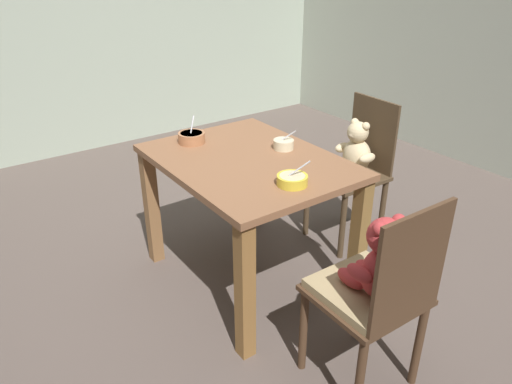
{
  "coord_description": "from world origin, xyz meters",
  "views": [
    {
      "loc": [
        1.89,
        -1.31,
        1.7
      ],
      "look_at": [
        0.0,
        0.05,
        0.53
      ],
      "focal_mm": 34.01,
      "sensor_mm": 36.0,
      "label": 1
    }
  ],
  "objects_px": {
    "teddy_chair_near_right": "(377,280)",
    "porridge_bowl_terracotta_near_left": "(192,137)",
    "porridge_bowl_cream_far_center": "(284,144)",
    "porridge_bowl_yellow_near_right": "(292,180)",
    "teddy_chair_far_center": "(355,160)",
    "dining_table": "(248,182)"
  },
  "relations": [
    {
      "from": "teddy_chair_near_right",
      "to": "porridge_bowl_terracotta_near_left",
      "type": "distance_m",
      "value": 1.31
    },
    {
      "from": "porridge_bowl_terracotta_near_left",
      "to": "porridge_bowl_cream_far_center",
      "type": "bearing_deg",
      "value": 43.66
    },
    {
      "from": "porridge_bowl_yellow_near_right",
      "to": "teddy_chair_near_right",
      "type": "bearing_deg",
      "value": -1.48
    },
    {
      "from": "dining_table",
      "to": "teddy_chair_far_center",
      "type": "bearing_deg",
      "value": 89.81
    },
    {
      "from": "teddy_chair_near_right",
      "to": "porridge_bowl_terracotta_near_left",
      "type": "bearing_deg",
      "value": 5.52
    },
    {
      "from": "teddy_chair_near_right",
      "to": "porridge_bowl_yellow_near_right",
      "type": "bearing_deg",
      "value": -0.23
    },
    {
      "from": "teddy_chair_far_center",
      "to": "porridge_bowl_terracotta_near_left",
      "type": "bearing_deg",
      "value": -20.47
    },
    {
      "from": "porridge_bowl_cream_far_center",
      "to": "porridge_bowl_yellow_near_right",
      "type": "relative_size",
      "value": 0.76
    },
    {
      "from": "dining_table",
      "to": "porridge_bowl_terracotta_near_left",
      "type": "height_order",
      "value": "porridge_bowl_terracotta_near_left"
    },
    {
      "from": "teddy_chair_far_center",
      "to": "porridge_bowl_terracotta_near_left",
      "type": "relative_size",
      "value": 6.08
    },
    {
      "from": "teddy_chair_near_right",
      "to": "porridge_bowl_yellow_near_right",
      "type": "distance_m",
      "value": 0.59
    },
    {
      "from": "dining_table",
      "to": "porridge_bowl_terracotta_near_left",
      "type": "bearing_deg",
      "value": -161.47
    },
    {
      "from": "teddy_chair_far_center",
      "to": "porridge_bowl_cream_far_center",
      "type": "distance_m",
      "value": 0.62
    },
    {
      "from": "porridge_bowl_yellow_near_right",
      "to": "dining_table",
      "type": "bearing_deg",
      "value": 177.94
    },
    {
      "from": "dining_table",
      "to": "porridge_bowl_yellow_near_right",
      "type": "xyz_separation_m",
      "value": [
        0.37,
        -0.01,
        0.16
      ]
    },
    {
      "from": "dining_table",
      "to": "teddy_chair_far_center",
      "type": "height_order",
      "value": "teddy_chair_far_center"
    },
    {
      "from": "teddy_chair_far_center",
      "to": "porridge_bowl_yellow_near_right",
      "type": "height_order",
      "value": "teddy_chair_far_center"
    },
    {
      "from": "porridge_bowl_terracotta_near_left",
      "to": "porridge_bowl_yellow_near_right",
      "type": "bearing_deg",
      "value": 8.48
    },
    {
      "from": "teddy_chair_near_right",
      "to": "porridge_bowl_yellow_near_right",
      "type": "height_order",
      "value": "teddy_chair_near_right"
    },
    {
      "from": "teddy_chair_near_right",
      "to": "porridge_bowl_yellow_near_right",
      "type": "xyz_separation_m",
      "value": [
        -0.55,
        0.01,
        0.22
      ]
    },
    {
      "from": "porridge_bowl_yellow_near_right",
      "to": "porridge_bowl_terracotta_near_left",
      "type": "relative_size",
      "value": 0.97
    },
    {
      "from": "porridge_bowl_cream_far_center",
      "to": "porridge_bowl_yellow_near_right",
      "type": "distance_m",
      "value": 0.44
    }
  ]
}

